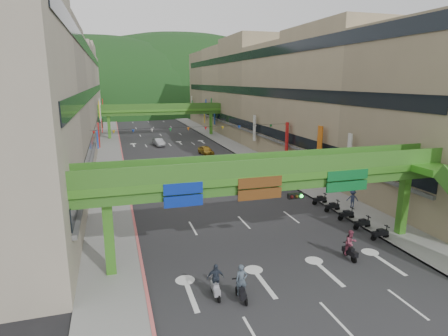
# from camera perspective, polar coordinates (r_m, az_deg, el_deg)

# --- Properties ---
(ground) EXTENTS (320.00, 320.00, 0.00)m
(ground) POSITION_cam_1_polar(r_m,az_deg,el_deg) (22.92, 13.77, -18.67)
(ground) COLOR black
(ground) RESTS_ON ground
(road_slab) EXTENTS (18.00, 140.00, 0.02)m
(road_slab) POSITION_cam_1_polar(r_m,az_deg,el_deg) (68.44, -7.73, 3.01)
(road_slab) COLOR #28282B
(road_slab) RESTS_ON ground
(sidewalk_left) EXTENTS (4.00, 140.00, 0.15)m
(sidewalk_left) POSITION_cam_1_polar(r_m,az_deg,el_deg) (67.64, -16.97, 2.48)
(sidewalk_left) COLOR gray
(sidewalk_left) RESTS_ON ground
(sidewalk_right) EXTENTS (4.00, 140.00, 0.15)m
(sidewalk_right) POSITION_cam_1_polar(r_m,az_deg,el_deg) (70.93, 1.09, 3.53)
(sidewalk_right) COLOR gray
(sidewalk_right) RESTS_ON ground
(curb_left) EXTENTS (0.20, 140.00, 0.18)m
(curb_left) POSITION_cam_1_polar(r_m,az_deg,el_deg) (67.64, -15.37, 2.60)
(curb_left) COLOR #CC5959
(curb_left) RESTS_ON ground
(curb_right) EXTENTS (0.20, 140.00, 0.18)m
(curb_right) POSITION_cam_1_polar(r_m,az_deg,el_deg) (70.38, -0.39, 3.47)
(curb_right) COLOR gray
(curb_right) RESTS_ON ground
(building_row_left) EXTENTS (12.80, 95.00, 19.00)m
(building_row_left) POSITION_cam_1_polar(r_m,az_deg,el_deg) (67.18, -24.39, 9.90)
(building_row_left) COLOR #9E937F
(building_row_left) RESTS_ON ground
(building_row_right) EXTENTS (12.80, 95.00, 19.00)m
(building_row_right) POSITION_cam_1_polar(r_m,az_deg,el_deg) (72.79, 7.19, 11.11)
(building_row_right) COLOR gray
(building_row_right) RESTS_ON ground
(overpass_near) EXTENTS (28.00, 12.27, 7.10)m
(overpass_near) POSITION_cam_1_polar(r_m,az_deg,el_deg) (25.61, 10.17, -2.31)
(overpass_near) COLOR #4C9E2D
(overpass_near) RESTS_ON ground
(overpass_far) EXTENTS (28.00, 2.20, 7.10)m
(overpass_far) POSITION_cam_1_polar(r_m,az_deg,el_deg) (82.50, -9.52, 8.44)
(overpass_far) COLOR #4C9E2D
(overpass_far) RESTS_ON ground
(hill_left) EXTENTS (168.00, 140.00, 112.00)m
(hill_left) POSITION_cam_1_polar(r_m,az_deg,el_deg) (177.05, -18.37, 8.64)
(hill_left) COLOR #1C4419
(hill_left) RESTS_ON ground
(hill_right) EXTENTS (208.00, 176.00, 128.00)m
(hill_right) POSITION_cam_1_polar(r_m,az_deg,el_deg) (200.10, -6.58, 9.67)
(hill_right) COLOR #1C4419
(hill_right) RESTS_ON ground
(bunting_string) EXTENTS (26.00, 0.36, 0.47)m
(bunting_string) POSITION_cam_1_polar(r_m,az_deg,el_deg) (48.10, -4.13, 5.98)
(bunting_string) COLOR black
(bunting_string) RESTS_ON ground
(scooter_rider_near) EXTENTS (0.71, 1.60, 2.12)m
(scooter_rider_near) POSITION_cam_1_polar(r_m,az_deg,el_deg) (21.65, 2.68, -17.23)
(scooter_rider_near) COLOR black
(scooter_rider_near) RESTS_ON ground
(scooter_rider_mid) EXTENTS (0.92, 1.60, 2.12)m
(scooter_rider_mid) POSITION_cam_1_polar(r_m,az_deg,el_deg) (27.33, 18.73, -10.96)
(scooter_rider_mid) COLOR black
(scooter_rider_mid) RESTS_ON ground
(scooter_rider_left) EXTENTS (1.01, 1.60, 2.03)m
(scooter_rider_left) POSITION_cam_1_polar(r_m,az_deg,el_deg) (21.89, -1.31, -16.81)
(scooter_rider_left) COLOR gray
(scooter_rider_left) RESTS_ON ground
(scooter_rider_far) EXTENTS (0.86, 1.58, 1.91)m
(scooter_rider_far) POSITION_cam_1_polar(r_m,az_deg,el_deg) (40.51, -6.62, -2.67)
(scooter_rider_far) COLOR maroon
(scooter_rider_far) RESTS_ON ground
(parked_scooter_row) EXTENTS (1.60, 9.35, 1.08)m
(parked_scooter_row) POSITION_cam_1_polar(r_m,az_deg,el_deg) (34.71, 18.14, -6.73)
(parked_scooter_row) COLOR black
(parked_scooter_row) RESTS_ON ground
(car_silver) EXTENTS (2.10, 4.45, 1.41)m
(car_silver) POSITION_cam_1_polar(r_m,az_deg,el_deg) (71.10, -9.92, 3.88)
(car_silver) COLOR #9D9FA5
(car_silver) RESTS_ON ground
(car_yellow) EXTENTS (2.21, 4.36, 1.42)m
(car_yellow) POSITION_cam_1_polar(r_m,az_deg,el_deg) (61.91, -2.77, 2.70)
(car_yellow) COLOR #BA8F26
(car_yellow) RESTS_ON ground
(pedestrian_red) EXTENTS (0.83, 0.67, 1.60)m
(pedestrian_red) POSITION_cam_1_polar(r_m,az_deg,el_deg) (51.68, 6.70, 0.62)
(pedestrian_red) COLOR #993C1C
(pedestrian_red) RESTS_ON ground
(pedestrian_dark) EXTENTS (1.14, 1.02, 1.85)m
(pedestrian_dark) POSITION_cam_1_polar(r_m,az_deg,el_deg) (42.73, 15.89, -2.30)
(pedestrian_dark) COLOR #232129
(pedestrian_dark) RESTS_ON ground
(pedestrian_blue) EXTENTS (0.93, 0.80, 1.68)m
(pedestrian_blue) POSITION_cam_1_polar(r_m,az_deg,el_deg) (37.87, 18.98, -4.62)
(pedestrian_blue) COLOR #293150
(pedestrian_blue) RESTS_ON ground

